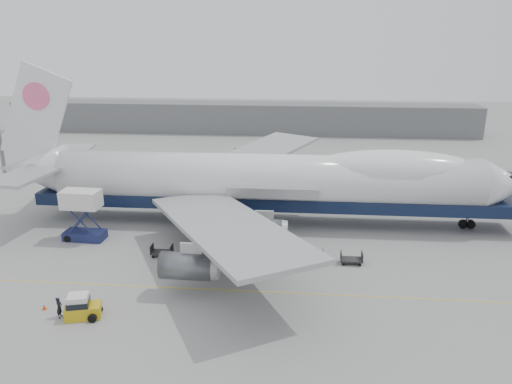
# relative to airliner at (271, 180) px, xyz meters

# --- Properties ---
(ground) EXTENTS (260.00, 260.00, 0.00)m
(ground) POSITION_rel_airliner_xyz_m (-0.64, -12.00, -5.62)
(ground) COLOR gray
(ground) RESTS_ON ground
(apron_line) EXTENTS (60.00, 0.15, 0.01)m
(apron_line) POSITION_rel_airliner_xyz_m (-0.64, -18.00, -5.62)
(apron_line) COLOR gold
(apron_line) RESTS_ON ground
(hangar) EXTENTS (110.00, 8.00, 7.00)m
(hangar) POSITION_rel_airliner_xyz_m (-10.64, 58.00, -2.12)
(hangar) COLOR slate
(hangar) RESTS_ON ground
(airliner) EXTENTS (67.00, 55.30, 19.98)m
(airliner) POSITION_rel_airliner_xyz_m (0.00, 0.00, 0.00)
(airliner) COLOR white
(airliner) RESTS_ON ground
(catering_truck) EXTENTS (4.78, 3.42, 6.03)m
(catering_truck) POSITION_rel_airliner_xyz_m (-21.46, -7.48, -2.19)
(catering_truck) COLOR navy
(catering_truck) RESTS_ON ground
(baggage_tug) EXTENTS (3.24, 2.25, 2.15)m
(baggage_tug) POSITION_rel_airliner_xyz_m (-14.82, -23.71, -4.67)
(baggage_tug) COLOR gold
(baggage_tug) RESTS_ON ground
(ground_worker) EXTENTS (0.50, 0.72, 1.90)m
(ground_worker) POSITION_rel_airliner_xyz_m (-16.70, -23.88, -4.68)
(ground_worker) COLOR black
(ground_worker) RESTS_ON ground
(traffic_cone) EXTENTS (0.36, 0.36, 0.53)m
(traffic_cone) POSITION_rel_airliner_xyz_m (-18.69, -22.79, -5.37)
(traffic_cone) COLOR #E43F0C
(traffic_cone) RESTS_ON ground
(dolly_0) EXTENTS (2.30, 1.35, 1.30)m
(dolly_0) POSITION_rel_airliner_xyz_m (-11.23, -11.20, -5.09)
(dolly_0) COLOR #2D2D30
(dolly_0) RESTS_ON ground
(dolly_1) EXTENTS (2.30, 1.35, 1.30)m
(dolly_1) POSITION_rel_airliner_xyz_m (-7.15, -11.20, -5.09)
(dolly_1) COLOR #2D2D30
(dolly_1) RESTS_ON ground
(dolly_2) EXTENTS (2.30, 1.35, 1.30)m
(dolly_2) POSITION_rel_airliner_xyz_m (-3.07, -11.20, -5.09)
(dolly_2) COLOR #2D2D30
(dolly_2) RESTS_ON ground
(dolly_3) EXTENTS (2.30, 1.35, 1.30)m
(dolly_3) POSITION_rel_airliner_xyz_m (1.01, -11.20, -5.09)
(dolly_3) COLOR #2D2D30
(dolly_3) RESTS_ON ground
(dolly_4) EXTENTS (2.30, 1.35, 1.30)m
(dolly_4) POSITION_rel_airliner_xyz_m (5.09, -11.20, -5.09)
(dolly_4) COLOR #2D2D30
(dolly_4) RESTS_ON ground
(dolly_5) EXTENTS (2.30, 1.35, 1.30)m
(dolly_5) POSITION_rel_airliner_xyz_m (9.17, -11.20, -5.09)
(dolly_5) COLOR #2D2D30
(dolly_5) RESTS_ON ground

